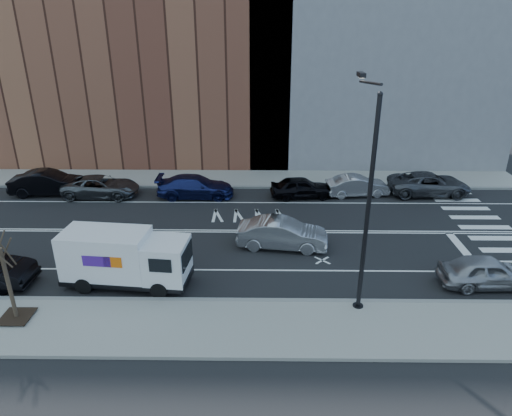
{
  "coord_description": "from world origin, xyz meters",
  "views": [
    {
      "loc": [
        2.9,
        -23.51,
        11.54
      ],
      "look_at": [
        2.6,
        0.14,
        1.4
      ],
      "focal_mm": 32.0,
      "sensor_mm": 36.0,
      "label": 1
    }
  ],
  "objects_px": {
    "fedex_van": "(125,258)",
    "near_parked_front": "(487,272)",
    "far_parked_b": "(49,183)",
    "driving_sedan": "(282,234)"
  },
  "relations": [
    {
      "from": "far_parked_b",
      "to": "near_parked_front",
      "type": "relative_size",
      "value": 1.18
    },
    {
      "from": "fedex_van",
      "to": "near_parked_front",
      "type": "relative_size",
      "value": 1.38
    },
    {
      "from": "near_parked_front",
      "to": "fedex_van",
      "type": "bearing_deg",
      "value": 88.77
    },
    {
      "from": "fedex_van",
      "to": "driving_sedan",
      "type": "relative_size",
      "value": 1.24
    },
    {
      "from": "fedex_van",
      "to": "driving_sedan",
      "type": "height_order",
      "value": "fedex_van"
    },
    {
      "from": "fedex_van",
      "to": "near_parked_front",
      "type": "bearing_deg",
      "value": 6.0
    },
    {
      "from": "far_parked_b",
      "to": "near_parked_front",
      "type": "distance_m",
      "value": 27.27
    },
    {
      "from": "driving_sedan",
      "to": "near_parked_front",
      "type": "height_order",
      "value": "driving_sedan"
    },
    {
      "from": "far_parked_b",
      "to": "fedex_van",
      "type": "bearing_deg",
      "value": -147.15
    },
    {
      "from": "fedex_van",
      "to": "near_parked_front",
      "type": "height_order",
      "value": "fedex_van"
    }
  ]
}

